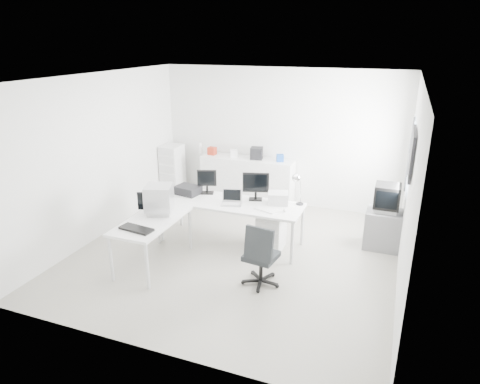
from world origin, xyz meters
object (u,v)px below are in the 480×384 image
at_px(main_desk, 231,223).
at_px(side_desk, 153,242).
at_px(tv_cabinet, 383,229).
at_px(drawer_pedestal, 271,232).
at_px(office_chair, 261,253).
at_px(filing_cabinet, 173,171).
at_px(lcd_monitor_small, 207,182).
at_px(laptop, 231,198).
at_px(lcd_monitor_large, 256,187).
at_px(crt_tv, 387,199).
at_px(sideboard, 247,181).
at_px(inkjet_printer, 188,190).
at_px(crt_monitor, 159,200).
at_px(laser_printer, 278,198).

relative_size(main_desk, side_desk, 1.71).
bearing_deg(tv_cabinet, drawer_pedestal, -158.14).
xyz_separation_m(office_chair, filing_cabinet, (-2.95, 2.76, 0.09)).
bearing_deg(lcd_monitor_small, laptop, -49.40).
relative_size(drawer_pedestal, lcd_monitor_small, 1.43).
bearing_deg(lcd_monitor_large, crt_tv, -2.75).
distance_m(side_desk, office_chair, 1.73).
xyz_separation_m(side_desk, drawer_pedestal, (1.55, 1.15, -0.08)).
relative_size(drawer_pedestal, laptop, 1.67).
bearing_deg(drawer_pedestal, crt_tv, 21.86).
height_order(crt_tv, sideboard, crt_tv).
xyz_separation_m(tv_cabinet, filing_cabinet, (-4.50, 0.96, 0.25)).
bearing_deg(drawer_pedestal, inkjet_printer, 178.15).
bearing_deg(lcd_monitor_large, laptop, -146.72).
bearing_deg(filing_cabinet, lcd_monitor_small, -43.85).
relative_size(side_desk, drawer_pedestal, 2.33).
xyz_separation_m(inkjet_printer, crt_monitor, (0.00, -0.95, 0.15)).
relative_size(side_desk, filing_cabinet, 1.22).
xyz_separation_m(main_desk, lcd_monitor_small, (-0.55, 0.25, 0.58)).
bearing_deg(lcd_monitor_small, main_desk, -43.59).
bearing_deg(crt_tv, lcd_monitor_small, -170.57).
distance_m(lcd_monitor_large, filing_cabinet, 2.85).
bearing_deg(tv_cabinet, office_chair, -130.81).
height_order(office_chair, sideboard, sideboard).
relative_size(crt_tv, sideboard, 0.26).
relative_size(laptop, crt_tv, 0.72).
bearing_deg(office_chair, lcd_monitor_large, 120.22).
bearing_deg(inkjet_printer, sideboard, 86.80).
xyz_separation_m(lcd_monitor_large, laptop, (-0.30, -0.35, -0.11)).
bearing_deg(lcd_monitor_large, tv_cabinet, -2.75).
distance_m(main_desk, sideboard, 1.95).
distance_m(main_desk, laptop, 0.50).
height_order(lcd_monitor_large, laser_printer, lcd_monitor_large).
bearing_deg(laptop, side_desk, -146.45).
xyz_separation_m(side_desk, crt_tv, (3.28, 1.85, 0.50)).
relative_size(laptop, tv_cabinet, 0.55).
relative_size(side_desk, laser_printer, 4.24).
bearing_deg(crt_tv, main_desk, -162.97).
bearing_deg(inkjet_printer, lcd_monitor_large, 17.99).
height_order(lcd_monitor_small, office_chair, lcd_monitor_small).
xyz_separation_m(inkjet_printer, sideboard, (0.45, 1.81, -0.33)).
relative_size(laser_printer, filing_cabinet, 0.29).
height_order(drawer_pedestal, lcd_monitor_large, lcd_monitor_large).
bearing_deg(filing_cabinet, tv_cabinet, -12.08).
bearing_deg(main_desk, inkjet_printer, 173.29).
distance_m(main_desk, drawer_pedestal, 0.71).
distance_m(side_desk, tv_cabinet, 3.77).
height_order(lcd_monitor_large, sideboard, lcd_monitor_large).
distance_m(inkjet_printer, crt_tv, 3.35).
xyz_separation_m(main_desk, sideboard, (-0.40, 1.91, 0.12)).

